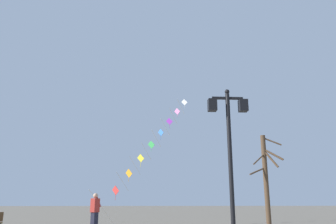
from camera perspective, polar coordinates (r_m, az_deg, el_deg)
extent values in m
plane|color=#756B5B|center=(21.76, -5.46, -18.39)|extent=(160.00, 160.00, 0.00)
cylinder|color=black|center=(10.96, 10.57, -9.09)|extent=(0.14, 0.14, 4.84)
sphere|color=black|center=(11.47, 9.98, 3.41)|extent=(0.16, 0.16, 0.16)
cube|color=black|center=(11.40, 10.03, 2.31)|extent=(1.04, 0.08, 0.08)
cube|color=black|center=(11.23, 7.51, 1.16)|extent=(0.28, 0.28, 0.40)
cube|color=beige|center=(11.23, 7.51, 1.16)|extent=(0.19, 0.19, 0.30)
cube|color=black|center=(11.47, 12.61, 1.05)|extent=(0.28, 0.28, 0.40)
cube|color=beige|center=(11.47, 12.61, 1.05)|extent=(0.19, 0.19, 0.30)
cylinder|color=silver|center=(17.58, -11.12, -15.63)|extent=(1.15, 1.56, 1.74)
cylinder|color=silver|center=(18.70, -7.73, -11.60)|extent=(0.65, 0.87, 0.97)
cylinder|color=silver|center=(19.59, -5.62, -9.01)|extent=(0.65, 0.87, 0.97)
cylinder|color=silver|center=(20.53, -3.73, -6.65)|extent=(0.65, 0.87, 0.97)
cylinder|color=silver|center=(21.53, -2.02, -4.49)|extent=(0.65, 0.87, 0.97)
cylinder|color=silver|center=(22.57, -0.48, -2.52)|extent=(0.65, 0.87, 0.97)
cylinder|color=silver|center=(23.65, 0.92, -0.72)|extent=(0.65, 0.87, 0.97)
cylinder|color=silver|center=(24.77, 2.20, 0.91)|extent=(0.65, 0.87, 0.97)
cube|color=red|center=(18.29, -8.87, -12.98)|extent=(0.39, 0.32, 0.49)
cylinder|color=red|center=(18.28, -8.92, -14.07)|extent=(0.03, 0.03, 0.30)
cube|color=orange|center=(19.14, -6.65, -10.28)|extent=(0.39, 0.32, 0.49)
cylinder|color=orange|center=(19.11, -6.68, -11.25)|extent=(0.04, 0.05, 0.25)
cube|color=yellow|center=(20.05, -4.65, -7.80)|extent=(0.42, 0.29, 0.49)
cylinder|color=yellow|center=(20.01, -4.67, -8.80)|extent=(0.03, 0.03, 0.31)
cube|color=green|center=(21.02, -2.85, -5.54)|extent=(0.44, 0.25, 0.49)
cylinder|color=green|center=(20.98, -2.87, -6.40)|extent=(0.03, 0.04, 0.25)
cube|color=blue|center=(22.04, -1.23, -3.48)|extent=(0.36, 0.36, 0.49)
cylinder|color=blue|center=(21.98, -1.24, -4.36)|extent=(0.05, 0.05, 0.30)
cube|color=purple|center=(23.11, 0.24, -1.60)|extent=(0.45, 0.21, 0.49)
cylinder|color=purple|center=(23.03, 0.24, -2.39)|extent=(0.02, 0.03, 0.26)
cube|color=pink|center=(24.20, 1.57, 0.11)|extent=(0.38, 0.33, 0.49)
cylinder|color=pink|center=(24.12, 1.58, -0.63)|extent=(0.04, 0.04, 0.26)
cube|color=white|center=(25.33, 2.79, 1.67)|extent=(0.45, 0.23, 0.49)
cylinder|color=white|center=(25.24, 2.80, 0.95)|extent=(0.03, 0.04, 0.27)
cube|color=#1E1E2D|center=(16.00, -12.41, -17.80)|extent=(0.32, 0.36, 0.90)
cube|color=#B22D26|center=(15.97, -12.26, -15.19)|extent=(0.39, 0.45, 0.60)
sphere|color=tan|center=(15.97, -12.17, -13.69)|extent=(0.22, 0.22, 0.22)
cylinder|color=#B22D26|center=(16.15, -11.74, -14.61)|extent=(0.27, 0.38, 0.50)
cylinder|color=#4C3826|center=(18.90, 16.26, -11.07)|extent=(0.26, 0.26, 4.84)
cylinder|color=#4C3826|center=(18.44, 15.17, -7.71)|extent=(0.95, 0.95, 0.69)
cylinder|color=#4C3826|center=(19.18, 17.22, -4.78)|extent=(0.97, 0.33, 0.50)
cylinder|color=#4C3826|center=(18.83, 17.03, -7.56)|extent=(0.65, 0.69, 1.02)
cylinder|color=#4C3826|center=(18.58, 14.94, -9.64)|extent=(1.03, 0.51, 0.47)
cylinder|color=#4C3826|center=(18.88, 17.41, -6.87)|extent=(0.91, 0.74, 0.72)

